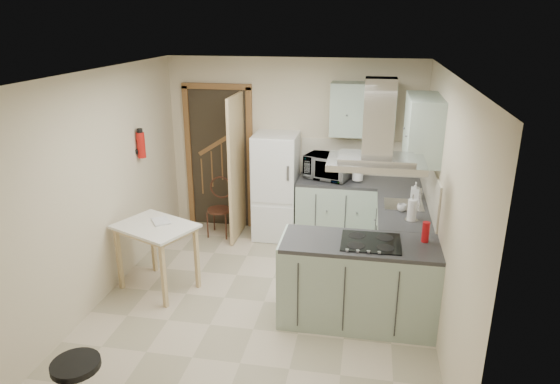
% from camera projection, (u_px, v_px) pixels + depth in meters
% --- Properties ---
extents(floor, '(4.20, 4.20, 0.00)m').
position_uv_depth(floor, '(264.00, 301.00, 5.57)').
color(floor, '#C2B097').
rests_on(floor, ground).
extents(ceiling, '(4.20, 4.20, 0.00)m').
position_uv_depth(ceiling, '(261.00, 73.00, 4.75)').
color(ceiling, silver).
rests_on(ceiling, back_wall).
extents(back_wall, '(3.60, 0.00, 3.60)m').
position_uv_depth(back_wall, '(294.00, 147.00, 7.11)').
color(back_wall, beige).
rests_on(back_wall, floor).
extents(left_wall, '(0.00, 4.20, 4.20)m').
position_uv_depth(left_wall, '(102.00, 187.00, 5.46)').
color(left_wall, beige).
rests_on(left_wall, floor).
extents(right_wall, '(0.00, 4.20, 4.20)m').
position_uv_depth(right_wall, '(443.00, 208.00, 4.86)').
color(right_wall, beige).
rests_on(right_wall, floor).
extents(doorway, '(1.10, 0.12, 2.10)m').
position_uv_depth(doorway, '(219.00, 158.00, 7.33)').
color(doorway, brown).
rests_on(doorway, floor).
extents(fridge, '(0.60, 0.60, 1.50)m').
position_uv_depth(fridge, '(276.00, 186.00, 7.03)').
color(fridge, white).
rests_on(fridge, floor).
extents(counter_back, '(1.08, 0.60, 0.90)m').
position_uv_depth(counter_back, '(336.00, 210.00, 6.99)').
color(counter_back, '#9EB2A0').
rests_on(counter_back, floor).
extents(counter_right, '(0.60, 1.95, 0.90)m').
position_uv_depth(counter_right, '(400.00, 234.00, 6.22)').
color(counter_right, '#9EB2A0').
rests_on(counter_right, floor).
extents(splashback, '(1.68, 0.02, 0.50)m').
position_uv_depth(splashback, '(361.00, 158.00, 6.97)').
color(splashback, beige).
rests_on(splashback, counter_back).
extents(wall_cabinet_back, '(0.85, 0.35, 0.70)m').
position_uv_depth(wall_cabinet_back, '(363.00, 110.00, 6.59)').
color(wall_cabinet_back, '#9EB2A0').
rests_on(wall_cabinet_back, back_wall).
extents(wall_cabinet_right, '(0.35, 0.90, 0.70)m').
position_uv_depth(wall_cabinet_right, '(423.00, 128.00, 5.48)').
color(wall_cabinet_right, '#9EB2A0').
rests_on(wall_cabinet_right, right_wall).
extents(peninsula, '(1.55, 0.65, 0.90)m').
position_uv_depth(peninsula, '(358.00, 282.00, 5.09)').
color(peninsula, '#9EB2A0').
rests_on(peninsula, floor).
extents(hob, '(0.58, 0.50, 0.01)m').
position_uv_depth(hob, '(371.00, 242.00, 4.92)').
color(hob, black).
rests_on(hob, peninsula).
extents(extractor_hood, '(0.90, 0.55, 0.10)m').
position_uv_depth(extractor_hood, '(376.00, 163.00, 4.65)').
color(extractor_hood, silver).
rests_on(extractor_hood, ceiling).
extents(sink, '(0.45, 0.40, 0.01)m').
position_uv_depth(sink, '(404.00, 205.00, 5.91)').
color(sink, silver).
rests_on(sink, counter_right).
extents(fire_extinguisher, '(0.10, 0.10, 0.32)m').
position_uv_depth(fire_extinguisher, '(141.00, 145.00, 6.20)').
color(fire_extinguisher, '#B2140F').
rests_on(fire_extinguisher, left_wall).
extents(drop_leaf_table, '(1.03, 0.92, 0.79)m').
position_uv_depth(drop_leaf_table, '(158.00, 257.00, 5.74)').
color(drop_leaf_table, tan).
rests_on(drop_leaf_table, floor).
extents(bentwood_chair, '(0.36, 0.36, 0.77)m').
position_uv_depth(bentwood_chair, '(219.00, 210.00, 7.17)').
color(bentwood_chair, '#51321B').
rests_on(bentwood_chair, floor).
extents(microwave, '(0.70, 0.57, 0.33)m').
position_uv_depth(microwave, '(328.00, 167.00, 6.84)').
color(microwave, black).
rests_on(microwave, counter_back).
extents(kettle, '(0.15, 0.15, 0.21)m').
position_uv_depth(kettle, '(358.00, 174.00, 6.74)').
color(kettle, white).
rests_on(kettle, counter_back).
extents(cereal_box, '(0.08, 0.20, 0.30)m').
position_uv_depth(cereal_box, '(346.00, 168.00, 6.84)').
color(cereal_box, '#E84C1B').
rests_on(cereal_box, counter_back).
extents(soap_bottle, '(0.10, 0.10, 0.22)m').
position_uv_depth(soap_bottle, '(415.00, 191.00, 6.06)').
color(soap_bottle, '#A7A8B3').
rests_on(soap_bottle, counter_right).
extents(paper_towel, '(0.11, 0.11, 0.25)m').
position_uv_depth(paper_towel, '(412.00, 210.00, 5.42)').
color(paper_towel, silver).
rests_on(paper_towel, counter_right).
extents(cup, '(0.13, 0.13, 0.08)m').
position_uv_depth(cup, '(402.00, 208.00, 5.71)').
color(cup, silver).
rests_on(cup, counter_right).
extents(red_bottle, '(0.08, 0.08, 0.21)m').
position_uv_depth(red_bottle, '(426.00, 232.00, 4.91)').
color(red_bottle, red).
rests_on(red_bottle, peninsula).
extents(book, '(0.29, 0.30, 0.11)m').
position_uv_depth(book, '(153.00, 219.00, 5.64)').
color(book, '#A0354A').
rests_on(book, drop_leaf_table).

